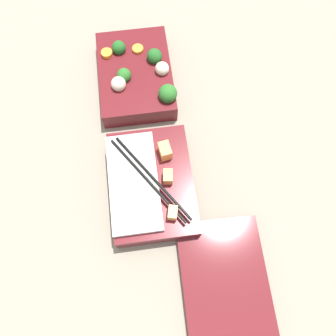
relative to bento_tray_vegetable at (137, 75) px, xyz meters
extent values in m
plane|color=gray|center=(0.11, 0.00, -0.03)|extent=(3.00, 3.00, 0.00)
cube|color=maroon|center=(0.00, 0.00, 0.00)|extent=(0.21, 0.15, 0.04)
sphere|color=#236023|center=(-0.02, 0.04, 0.03)|extent=(0.03, 0.03, 0.03)
sphere|color=#2D7028|center=(0.02, -0.03, 0.03)|extent=(0.03, 0.03, 0.03)
sphere|color=#2D7028|center=(0.07, 0.06, 0.03)|extent=(0.04, 0.04, 0.04)
sphere|color=#236023|center=(-0.05, -0.03, 0.03)|extent=(0.03, 0.03, 0.03)
cylinder|color=orange|center=(-0.05, 0.01, 0.02)|extent=(0.03, 0.03, 0.01)
cylinder|color=orange|center=(-0.05, -0.06, 0.02)|extent=(0.03, 0.03, 0.01)
sphere|color=beige|center=(0.01, 0.05, 0.03)|extent=(0.03, 0.03, 0.03)
sphere|color=beige|center=(0.03, -0.04, 0.03)|extent=(0.03, 0.03, 0.03)
cube|color=maroon|center=(0.25, 0.00, 0.00)|extent=(0.21, 0.15, 0.04)
cube|color=white|center=(0.25, -0.03, 0.02)|extent=(0.19, 0.09, 0.01)
cube|color=#F4A356|center=(0.20, 0.04, 0.03)|extent=(0.03, 0.02, 0.03)
cube|color=#F4A356|center=(0.24, 0.03, 0.03)|extent=(0.03, 0.02, 0.02)
cube|color=#EAB266|center=(0.31, 0.03, 0.03)|extent=(0.03, 0.02, 0.02)
sphere|color=#381942|center=(0.30, 0.04, 0.03)|extent=(0.01, 0.01, 0.01)
cylinder|color=black|center=(0.25, 0.00, 0.03)|extent=(0.17, 0.12, 0.01)
cylinder|color=black|center=(0.24, 0.01, 0.03)|extent=(0.17, 0.12, 0.01)
cube|color=maroon|center=(0.43, 0.11, -0.02)|extent=(0.21, 0.15, 0.02)
camera|label=1|loc=(0.43, 0.01, 0.59)|focal=35.00mm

